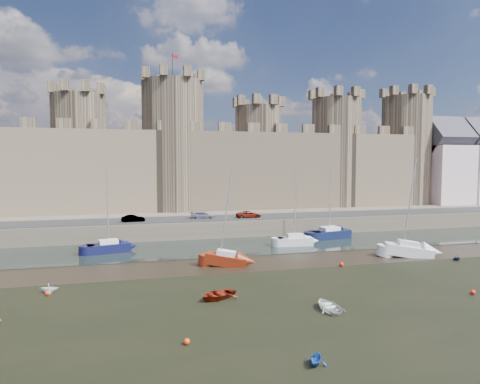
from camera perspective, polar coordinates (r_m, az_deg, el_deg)
The scene contains 23 objects.
ground at distance 32.31m, azimuth -3.59°, elevation -16.01°, with size 160.00×160.00×0.00m, color black.
seaweed_patch at distance 26.87m, azimuth -1.01°, elevation -20.27°, with size 70.00×34.00×0.01m, color black.
water_channel at distance 55.24m, azimuth -8.34°, elevation -7.57°, with size 160.00×12.00×0.08m, color black.
quay at distance 90.55m, azimuth -10.79°, elevation -2.33°, with size 160.00×60.00×2.50m, color #4C443A.
road at distance 64.65m, azimuth -9.31°, elevation -3.64°, with size 160.00×7.00×0.10m, color black.
castle at distance 78.00m, azimuth -10.78°, elevation 4.35°, with size 108.50×11.00×29.00m.
car_1 at distance 62.97m, azimuth -14.06°, elevation -3.46°, with size 1.14×3.27×1.08m, color gray.
car_2 at distance 64.96m, azimuth -4.98°, elevation -3.14°, with size 1.50×3.70×1.07m, color gray.
car_3 at distance 65.74m, azimuth 1.19°, elevation -3.04°, with size 1.79×3.89×1.08m, color gray.
sailboat_1 at distance 54.84m, azimuth -17.14°, elevation -6.99°, with size 5.32×3.09×10.02m.
sailboat_2 at distance 57.24m, azimuth 7.32°, elevation -6.38°, with size 4.78×2.28×9.94m.
sailboat_3 at distance 63.39m, azimuth 11.86°, elevation -5.40°, with size 6.53×3.69×10.79m.
sailboat_4 at distance 46.29m, azimuth -1.84°, elevation -8.88°, with size 4.73×3.16×10.31m.
sailboat_5 at distance 54.42m, azimuth 21.55°, elevation -7.16°, with size 5.71×3.78×11.49m.
dinghy_1 at distance 25.24m, azimuth 10.15°, elevation -21.08°, with size 1.22×0.75×1.42m, color #153F95.
dinghy_2 at distance 33.70m, azimuth 11.73°, elevation -14.71°, with size 2.00×0.58×2.80m, color silver.
dinghy_3 at distance 40.51m, azimuth -24.10°, elevation -11.62°, with size 1.29×0.79×1.50m, color white.
dinghy_4 at distance 35.63m, azimuth -2.99°, elevation -13.49°, with size 2.42×0.70×3.39m, color maroon.
dinghy_7 at distance 54.44m, azimuth 26.94°, elevation -7.83°, with size 1.04×0.63×1.20m, color black.
buoy_1 at distance 39.71m, azimuth -24.26°, elevation -12.23°, with size 0.40×0.40×0.40m, color #FB380B.
buoy_3 at distance 47.20m, azimuth 13.37°, elevation -9.38°, with size 0.48×0.48×0.48m, color red.
buoy_4 at distance 27.60m, azimuth -7.12°, elevation -19.18°, with size 0.40×0.40×0.40m, color #EF350A.
buoy_5 at distance 41.52m, azimuth 28.64°, elevation -11.65°, with size 0.41×0.41×0.41m, color #FF200B.
Camera 1 is at (-5.69, -29.84, 11.02)m, focal length 32.00 mm.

